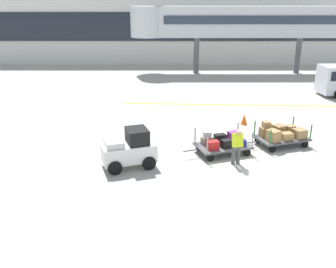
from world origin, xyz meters
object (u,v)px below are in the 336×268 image
object	(u,v)px
safety_cone_near	(244,119)
baggage_cart_middle	(281,134)
baggage_handler	(237,145)
baggage_tug	(129,149)
baggage_cart_lead	(222,143)

from	to	relation	value
safety_cone_near	baggage_cart_middle	bearing A→B (deg)	-70.50
baggage_handler	baggage_tug	bearing A→B (deg)	-177.70
baggage_cart_lead	baggage_handler	bearing A→B (deg)	-71.60
baggage_tug	baggage_handler	bearing A→B (deg)	2.30
baggage_tug	safety_cone_near	distance (m)	7.79
baggage_cart_lead	baggage_handler	world-z (taller)	baggage_handler
baggage_tug	baggage_handler	world-z (taller)	baggage_tug
baggage_tug	safety_cone_near	size ratio (longest dim) A/B	4.26
baggage_cart_middle	baggage_handler	size ratio (longest dim) A/B	1.97
baggage_tug	baggage_handler	size ratio (longest dim) A/B	1.50
baggage_handler	baggage_cart_middle	bearing A→B (deg)	41.02
baggage_cart_lead	baggage_tug	bearing A→B (deg)	-160.91
baggage_tug	baggage_cart_middle	distance (m)	7.12
safety_cone_near	baggage_handler	bearing A→B (deg)	-104.50
baggage_tug	baggage_cart_lead	size ratio (longest dim) A/B	0.76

